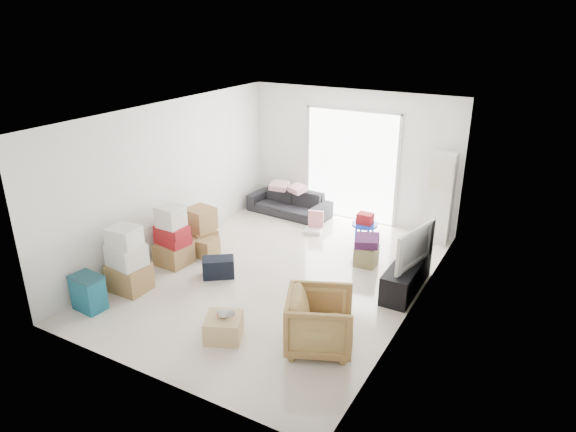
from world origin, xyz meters
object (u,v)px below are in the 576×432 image
at_px(armchair, 320,319).
at_px(ac_tower, 440,198).
at_px(tv_console, 406,276).
at_px(television, 408,259).
at_px(kids_table, 365,222).
at_px(ottoman, 366,256).
at_px(wood_crate, 224,327).
at_px(sofa, 289,199).
at_px(storage_bins, 88,293).

bearing_deg(armchair, ac_tower, -29.68).
relative_size(tv_console, television, 1.31).
bearing_deg(armchair, kids_table, -11.51).
distance_m(television, ottoman, 1.05).
bearing_deg(wood_crate, kids_table, 81.88).
xyz_separation_m(ac_tower, tv_console, (0.05, -2.09, -0.64)).
bearing_deg(sofa, wood_crate, -67.48).
distance_m(armchair, wood_crate, 1.32).
xyz_separation_m(ac_tower, ottoman, (-0.81, -1.60, -0.70)).
height_order(sofa, storage_bins, sofa).
height_order(armchair, storage_bins, armchair).
xyz_separation_m(armchair, storage_bins, (-3.38, -0.82, -0.16)).
xyz_separation_m(television, wood_crate, (-1.74, -2.48, -0.38)).
height_order(ac_tower, sofa, ac_tower).
relative_size(ac_tower, tv_console, 1.25).
bearing_deg(television, sofa, 71.62).
distance_m(tv_console, sofa, 3.74).
relative_size(armchair, wood_crate, 1.80).
distance_m(ottoman, kids_table, 0.91).
xyz_separation_m(armchair, wood_crate, (-1.22, -0.44, -0.27)).
relative_size(sofa, kids_table, 2.92).
xyz_separation_m(television, sofa, (-3.20, 1.94, -0.18)).
bearing_deg(tv_console, armchair, -104.42).
xyz_separation_m(sofa, wood_crate, (1.45, -4.41, -0.19)).
xyz_separation_m(ac_tower, television, (0.05, -2.09, -0.34)).
height_order(tv_console, ottoman, tv_console).
bearing_deg(ac_tower, wood_crate, -110.37).
xyz_separation_m(ac_tower, wood_crate, (-1.69, -4.56, -0.72)).
height_order(television, ottoman, television).
relative_size(tv_console, wood_crate, 2.92).
xyz_separation_m(ottoman, kids_table, (-0.35, 0.80, 0.26)).
distance_m(sofa, storage_bins, 4.85).
height_order(tv_console, kids_table, kids_table).
distance_m(tv_console, storage_bins, 4.83).
xyz_separation_m(armchair, kids_table, (-0.68, 3.32, 0.01)).
xyz_separation_m(television, kids_table, (-1.21, 1.28, -0.10)).
bearing_deg(sofa, storage_bins, -94.03).
distance_m(ac_tower, wood_crate, 4.92).
bearing_deg(tv_console, sofa, 148.77).
xyz_separation_m(storage_bins, ottoman, (3.04, 3.34, -0.10)).
xyz_separation_m(tv_console, wood_crate, (-1.74, -2.48, -0.07)).
relative_size(television, ottoman, 3.00).
bearing_deg(wood_crate, tv_console, 54.84).
relative_size(armchair, kids_table, 1.39).
bearing_deg(television, armchair, 178.43).
bearing_deg(armchair, wood_crate, 86.60).
bearing_deg(wood_crate, ottoman, 73.30).
bearing_deg(kids_table, television, -46.75).
distance_m(television, wood_crate, 3.05).
xyz_separation_m(sofa, storage_bins, (-0.70, -4.79, -0.08)).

